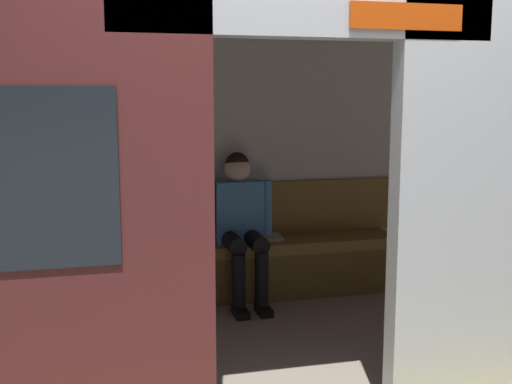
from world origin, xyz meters
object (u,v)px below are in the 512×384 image
(handbag, at_px, (192,234))
(book, at_px, (272,237))
(bench_seat, at_px, (222,257))
(grab_pole_door, at_px, (207,210))
(train_car, at_px, (241,125))
(person_seated, at_px, (240,217))

(handbag, relative_size, book, 1.18)
(bench_seat, height_order, grab_pole_door, grab_pole_door)
(train_car, relative_size, person_seated, 5.36)
(bench_seat, relative_size, book, 13.51)
(person_seated, xyz_separation_m, book, (-0.30, -0.13, -0.20))
(train_car, relative_size, handbag, 24.62)
(book, bearing_deg, train_car, 67.00)
(train_car, xyz_separation_m, handbag, (0.18, -0.97, -0.90))
(person_seated, relative_size, grab_pole_door, 0.57)
(train_car, distance_m, person_seated, 1.19)
(person_seated, distance_m, handbag, 0.41)
(bench_seat, bearing_deg, handbag, -7.73)
(book, height_order, grab_pole_door, grab_pole_door)
(handbag, relative_size, grab_pole_door, 0.13)
(handbag, xyz_separation_m, grab_pole_door, (0.16, 1.62, 0.49))
(handbag, height_order, book, handbag)
(bench_seat, distance_m, person_seated, 0.36)
(train_car, xyz_separation_m, grab_pole_door, (0.34, 0.64, -0.41))
(person_seated, xyz_separation_m, handbag, (0.38, -0.08, -0.13))
(train_car, bearing_deg, handbag, -79.59)
(book, bearing_deg, handbag, 7.06)
(bench_seat, xyz_separation_m, book, (-0.44, -0.08, 0.12))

